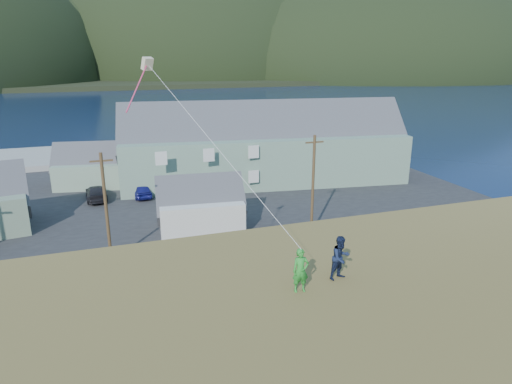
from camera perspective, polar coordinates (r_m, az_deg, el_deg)
ground at (r=35.60m, az=-11.13°, el=-8.79°), size 900.00×900.00×0.00m
grass_strip at (r=33.79m, az=-10.65°, el=-10.13°), size 110.00×8.00×0.10m
waterfront_lot at (r=51.38m, az=-13.81°, el=-0.73°), size 72.00×36.00×0.12m
wharf at (r=73.48m, az=-20.23°, el=4.32°), size 26.00×14.00×0.90m
far_shore at (r=362.22m, az=-18.74°, el=13.93°), size 900.00×320.00×2.00m
far_hills at (r=314.05m, az=-11.94°, el=14.28°), size 760.00×265.00×143.00m
lodge at (r=55.48m, az=1.06°, el=5.91°), size 34.97×14.15×11.95m
shed_white at (r=40.63m, az=-6.95°, el=-1.69°), size 8.13×5.81×6.10m
shed_palegreen_far at (r=57.29m, az=-19.37°, el=3.11°), size 10.32×6.99×6.39m
utility_poles at (r=35.17m, az=-16.39°, el=-1.76°), size 30.73×0.24×8.74m
parked_cars at (r=54.59m, az=-23.93°, el=0.17°), size 21.83×12.83×1.53m
kite_flyer_green at (r=16.28m, az=5.60°, el=-9.74°), size 0.63×0.45×1.61m
kite_flyer_navy at (r=17.33m, az=10.54°, el=-8.09°), size 0.95×0.82×1.69m
kite_rig at (r=21.26m, az=-13.35°, el=14.64°), size 2.61×4.45×10.99m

